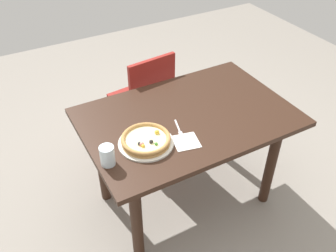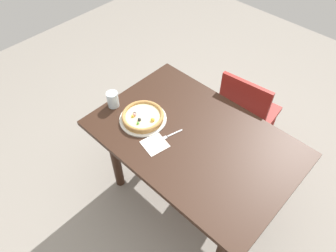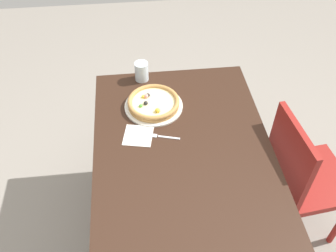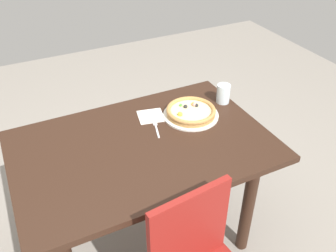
{
  "view_description": "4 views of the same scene",
  "coord_description": "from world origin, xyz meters",
  "px_view_note": "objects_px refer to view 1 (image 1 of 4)",
  "views": [
    {
      "loc": [
        0.98,
        1.53,
        2.1
      ],
      "look_at": [
        0.17,
        0.06,
        0.78
      ],
      "focal_mm": 39.25,
      "sensor_mm": 36.0,
      "label": 1
    },
    {
      "loc": [
        -0.74,
        1.02,
        2.28
      ],
      "look_at": [
        0.17,
        0.06,
        0.78
      ],
      "focal_mm": 33.53,
      "sensor_mm": 36.0,
      "label": 2
    },
    {
      "loc": [
        -1.12,
        0.2,
        2.12
      ],
      "look_at": [
        0.17,
        0.06,
        0.78
      ],
      "focal_mm": 39.82,
      "sensor_mm": 36.0,
      "label": 3
    },
    {
      "loc": [
        -0.53,
        -1.37,
        1.9
      ],
      "look_at": [
        0.17,
        0.06,
        0.78
      ],
      "focal_mm": 39.24,
      "sensor_mm": 36.0,
      "label": 4
    }
  ],
  "objects_px": {
    "fork": "(179,130)",
    "drinking_glass": "(107,156)",
    "plate": "(146,143)",
    "napkin": "(186,142)",
    "pizza": "(146,140)",
    "dining_table": "(187,131)",
    "chair_near": "(145,99)"
  },
  "relations": [
    {
      "from": "plate",
      "to": "fork",
      "type": "bearing_deg",
      "value": -175.94
    },
    {
      "from": "fork",
      "to": "drinking_glass",
      "type": "distance_m",
      "value": 0.47
    },
    {
      "from": "chair_near",
      "to": "napkin",
      "type": "relative_size",
      "value": 6.39
    },
    {
      "from": "chair_near",
      "to": "fork",
      "type": "xyz_separation_m",
      "value": [
        0.13,
        0.75,
        0.27
      ]
    },
    {
      "from": "drinking_glass",
      "to": "napkin",
      "type": "height_order",
      "value": "drinking_glass"
    },
    {
      "from": "napkin",
      "to": "chair_near",
      "type": "bearing_deg",
      "value": -99.7
    },
    {
      "from": "dining_table",
      "to": "chair_near",
      "type": "height_order",
      "value": "chair_near"
    },
    {
      "from": "chair_near",
      "to": "fork",
      "type": "relative_size",
      "value": 5.48
    },
    {
      "from": "plate",
      "to": "dining_table",
      "type": "bearing_deg",
      "value": -161.13
    },
    {
      "from": "drinking_glass",
      "to": "dining_table",
      "type": "bearing_deg",
      "value": -164.27
    },
    {
      "from": "fork",
      "to": "drinking_glass",
      "type": "relative_size",
      "value": 1.45
    },
    {
      "from": "chair_near",
      "to": "napkin",
      "type": "distance_m",
      "value": 0.91
    },
    {
      "from": "pizza",
      "to": "napkin",
      "type": "height_order",
      "value": "pizza"
    },
    {
      "from": "plate",
      "to": "pizza",
      "type": "height_order",
      "value": "pizza"
    },
    {
      "from": "pizza",
      "to": "napkin",
      "type": "distance_m",
      "value": 0.23
    },
    {
      "from": "dining_table",
      "to": "plate",
      "type": "relative_size",
      "value": 4.14
    },
    {
      "from": "chair_near",
      "to": "drinking_glass",
      "type": "xyz_separation_m",
      "value": [
        0.59,
        0.81,
        0.32
      ]
    },
    {
      "from": "fork",
      "to": "pizza",
      "type": "bearing_deg",
      "value": -70.12
    },
    {
      "from": "plate",
      "to": "drinking_glass",
      "type": "xyz_separation_m",
      "value": [
        0.24,
        0.05,
        0.05
      ]
    },
    {
      "from": "pizza",
      "to": "fork",
      "type": "xyz_separation_m",
      "value": [
        -0.22,
        -0.02,
        -0.03
      ]
    },
    {
      "from": "plate",
      "to": "napkin",
      "type": "height_order",
      "value": "plate"
    },
    {
      "from": "pizza",
      "to": "drinking_glass",
      "type": "distance_m",
      "value": 0.25
    },
    {
      "from": "pizza",
      "to": "napkin",
      "type": "xyz_separation_m",
      "value": [
        -0.2,
        0.09,
        -0.03
      ]
    },
    {
      "from": "pizza",
      "to": "drinking_glass",
      "type": "relative_size",
      "value": 2.46
    },
    {
      "from": "plate",
      "to": "napkin",
      "type": "bearing_deg",
      "value": 155.29
    },
    {
      "from": "dining_table",
      "to": "fork",
      "type": "distance_m",
      "value": 0.2
    },
    {
      "from": "fork",
      "to": "drinking_glass",
      "type": "xyz_separation_m",
      "value": [
        0.46,
        0.06,
        0.05
      ]
    },
    {
      "from": "drinking_glass",
      "to": "pizza",
      "type": "bearing_deg",
      "value": -168.97
    },
    {
      "from": "chair_near",
      "to": "pizza",
      "type": "distance_m",
      "value": 0.89
    },
    {
      "from": "pizza",
      "to": "napkin",
      "type": "bearing_deg",
      "value": 155.4
    },
    {
      "from": "dining_table",
      "to": "pizza",
      "type": "height_order",
      "value": "pizza"
    },
    {
      "from": "chair_near",
      "to": "pizza",
      "type": "xyz_separation_m",
      "value": [
        0.35,
        0.76,
        0.3
      ]
    }
  ]
}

